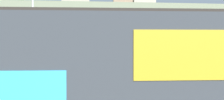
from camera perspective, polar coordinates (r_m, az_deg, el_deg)
The scene contains 5 objects.
freight_car at distance 11.08m, azimuth 3.44°, elevation -1.44°, with size 13.84×3.94×4.22m.
flagpole at distance 22.62m, azimuth -14.78°, elevation 8.82°, with size 1.24×0.66×9.71m.
hillside at distance 82.96m, azimuth -6.12°, elevation 3.36°, with size 156.03×33.98×16.42m.
parked_car_silver at distance 16.27m, azimuth -12.31°, elevation -6.33°, with size 4.85×2.25×1.67m.
parked_car_green at distance 16.80m, azimuth 8.34°, elevation -6.14°, with size 4.47×2.27×1.63m.
Camera 1 is at (-2.86, -10.84, 3.01)m, focal length 49.95 mm.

